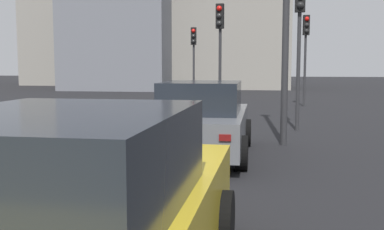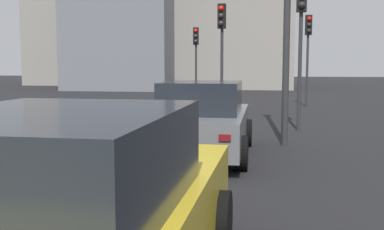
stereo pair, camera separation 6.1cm
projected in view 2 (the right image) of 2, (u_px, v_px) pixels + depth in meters
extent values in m
cube|color=slate|center=(203.00, 127.00, 9.73)|extent=(4.16, 1.79, 0.68)
cube|color=#1E232B|center=(202.00, 97.00, 9.45)|extent=(1.88, 1.56, 0.63)
cylinder|color=black|center=(247.00, 133.00, 10.88)|extent=(0.64, 0.23, 0.64)
cylinder|color=black|center=(174.00, 131.00, 11.15)|extent=(0.64, 0.23, 0.64)
cylinder|color=black|center=(242.00, 153.00, 8.36)|extent=(0.64, 0.23, 0.64)
cylinder|color=black|center=(147.00, 150.00, 8.63)|extent=(0.64, 0.23, 0.64)
cube|color=maroon|center=(225.00, 138.00, 7.56)|extent=(0.03, 0.20, 0.11)
cube|color=maroon|center=(150.00, 136.00, 7.76)|extent=(0.03, 0.20, 0.11)
cube|color=#1E232B|center=(54.00, 159.00, 3.08)|extent=(2.15, 1.64, 0.65)
cylinder|color=black|center=(219.00, 222.00, 4.69)|extent=(0.64, 0.23, 0.64)
cylinder|color=black|center=(51.00, 212.00, 5.01)|extent=(0.64, 0.23, 0.64)
cylinder|color=#2D2D30|center=(196.00, 73.00, 24.35)|extent=(0.11, 0.11, 2.96)
cube|color=black|center=(196.00, 36.00, 24.09)|extent=(0.21, 0.29, 0.90)
sphere|color=red|center=(196.00, 31.00, 23.95)|extent=(0.20, 0.20, 0.20)
sphere|color=black|center=(196.00, 36.00, 23.98)|extent=(0.20, 0.20, 0.20)
sphere|color=black|center=(196.00, 41.00, 24.01)|extent=(0.20, 0.20, 0.20)
cylinder|color=#2D2D30|center=(307.00, 71.00, 21.24)|extent=(0.11, 0.11, 3.27)
cube|color=black|center=(309.00, 25.00, 20.96)|extent=(0.24, 0.30, 0.90)
sphere|color=red|center=(309.00, 19.00, 20.82)|extent=(0.20, 0.20, 0.20)
sphere|color=black|center=(309.00, 25.00, 20.85)|extent=(0.20, 0.20, 0.20)
sphere|color=black|center=(309.00, 31.00, 20.88)|extent=(0.20, 0.20, 0.20)
cylinder|color=#2D2D30|center=(222.00, 73.00, 17.29)|extent=(0.11, 0.11, 3.25)
cube|color=black|center=(222.00, 16.00, 17.01)|extent=(0.24, 0.31, 0.90)
sphere|color=red|center=(221.00, 8.00, 16.87)|extent=(0.20, 0.20, 0.20)
sphere|color=black|center=(221.00, 16.00, 16.90)|extent=(0.20, 0.20, 0.20)
sphere|color=black|center=(221.00, 23.00, 16.93)|extent=(0.20, 0.20, 0.20)
cylinder|color=#2D2D30|center=(300.00, 72.00, 13.35)|extent=(0.11, 0.11, 3.40)
sphere|color=black|center=(302.00, 5.00, 12.98)|extent=(0.20, 0.20, 0.20)
cube|color=gray|center=(230.00, 33.00, 39.45)|extent=(8.51, 10.46, 9.28)
cube|color=slate|center=(136.00, 14.00, 39.76)|extent=(14.03, 8.08, 12.64)
cube|color=gray|center=(100.00, 42.00, 48.03)|extent=(11.85, 11.25, 8.68)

